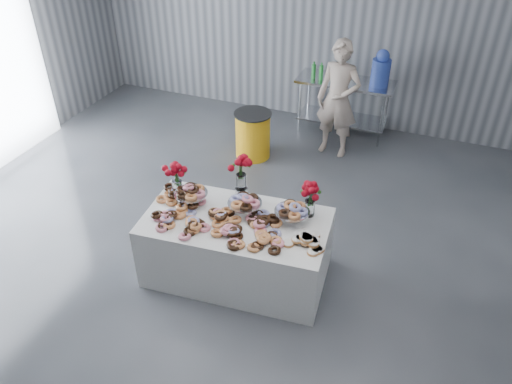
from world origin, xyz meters
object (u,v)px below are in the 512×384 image
at_px(water_jug, 381,69).
at_px(person, 338,100).
at_px(display_table, 237,248).
at_px(prep_table, 344,97).
at_px(trash_barrel, 253,135).

height_order(water_jug, person, person).
bearing_deg(display_table, prep_table, 85.70).
height_order(display_table, water_jug, water_jug).
relative_size(prep_table, trash_barrel, 2.11).
xyz_separation_m(display_table, trash_barrel, (-0.79, 2.42, -0.02)).
bearing_deg(trash_barrel, person, 27.26).
height_order(prep_table, trash_barrel, prep_table).
height_order(display_table, prep_table, prep_table).
bearing_deg(trash_barrel, water_jug, 38.18).
relative_size(water_jug, trash_barrel, 0.78).
relative_size(display_table, water_jug, 3.43).
relative_size(water_jug, person, 0.32).
relative_size(display_table, trash_barrel, 2.67).
xyz_separation_m(display_table, prep_table, (0.27, 3.65, 0.24)).
bearing_deg(prep_table, water_jug, -0.00).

